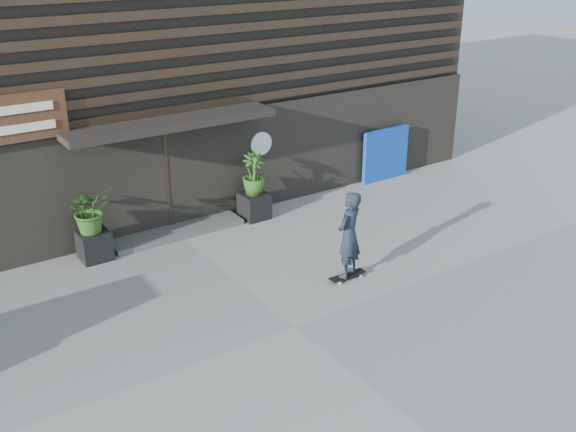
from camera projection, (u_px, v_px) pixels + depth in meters
ground at (294, 327)px, 11.33m from camera, size 80.00×80.00×0.00m
entrance_step at (176, 231)px, 14.81m from camera, size 3.00×0.80×0.12m
planter_pot_left at (94, 245)px, 13.58m from camera, size 0.60×0.60×0.60m
bamboo_left at (90, 210)px, 13.28m from camera, size 0.86×0.75×0.96m
planter_pot_right at (254, 206)px, 15.54m from camera, size 0.60×0.60×0.60m
bamboo_right at (254, 174)px, 15.24m from camera, size 0.54×0.54×0.96m
blue_tarp at (385, 154)px, 17.83m from camera, size 1.49×0.15×1.40m
building at (77, 23)px, 17.36m from camera, size 18.00×11.00×8.00m
skateboarder at (349, 235)px, 12.52m from camera, size 0.78×0.62×1.79m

